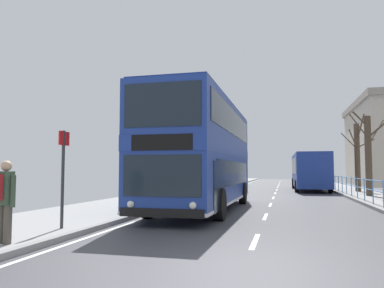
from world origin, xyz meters
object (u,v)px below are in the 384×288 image
at_px(double_decker_bus_main, 203,154).
at_px(bare_tree_far_00, 357,156).
at_px(bare_tree_far_01, 369,153).
at_px(bus_stop_sign_near, 63,167).
at_px(background_bus_far_lane, 309,171).
at_px(pedestrian_with_backpack, 4,195).

xyz_separation_m(double_decker_bus_main, bare_tree_far_00, (8.36, 14.02, 0.40)).
height_order(double_decker_bus_main, bare_tree_far_01, bare_tree_far_01).
distance_m(bus_stop_sign_near, bare_tree_far_00, 23.18).
bearing_deg(double_decker_bus_main, bare_tree_far_00, 59.21).
bearing_deg(double_decker_bus_main, bare_tree_far_01, 48.04).
distance_m(double_decker_bus_main, bus_stop_sign_near, 6.96).
relative_size(double_decker_bus_main, background_bus_far_lane, 1.02).
bearing_deg(background_bus_far_lane, bus_stop_sign_near, -107.35).
distance_m(pedestrian_with_backpack, bus_stop_sign_near, 2.23).
xyz_separation_m(background_bus_far_lane, bare_tree_far_00, (3.11, -3.56, 1.05)).
distance_m(background_bus_far_lane, bare_tree_far_00, 4.84).
height_order(pedestrian_with_backpack, bare_tree_far_01, bare_tree_far_01).
height_order(double_decker_bus_main, bus_stop_sign_near, double_decker_bus_main).
bearing_deg(bare_tree_far_00, double_decker_bus_main, -120.79).
height_order(double_decker_bus_main, bare_tree_far_00, bare_tree_far_00).
bearing_deg(bus_stop_sign_near, bare_tree_far_01, 56.26).
height_order(background_bus_far_lane, bare_tree_far_01, bare_tree_far_01).
bearing_deg(pedestrian_with_backpack, bare_tree_far_01, 59.68).
distance_m(background_bus_far_lane, bus_stop_sign_near, 25.28).
height_order(bare_tree_far_00, bare_tree_far_01, bare_tree_far_00).
relative_size(double_decker_bus_main, bare_tree_far_00, 1.96).
relative_size(bus_stop_sign_near, bare_tree_far_01, 0.50).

